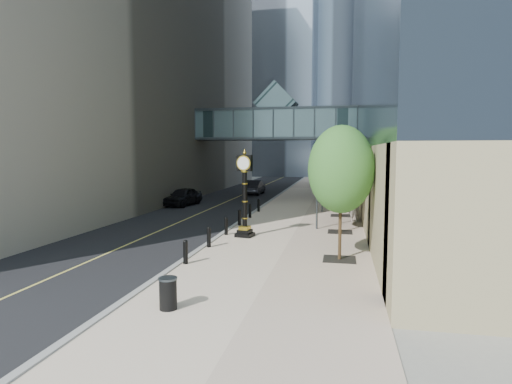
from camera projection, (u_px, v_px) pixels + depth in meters
ground at (243, 276)px, 16.35m from camera, size 320.00×320.00×0.00m
road at (260, 187)px, 56.76m from camera, size 8.00×180.00×0.02m
sidewalk at (321, 188)px, 55.20m from camera, size 8.00×180.00×0.06m
curb at (290, 188)px, 55.98m from camera, size 0.25×180.00×0.07m
distant_tower_c at (312, 61)px, 131.61m from camera, size 22.00×22.00×65.00m
skywalk at (276, 122)px, 43.54m from camera, size 17.00×4.20×5.80m
entrance_canopy at (340, 160)px, 28.94m from camera, size 3.00×8.00×4.38m
bollard_row at (233, 222)px, 25.61m from camera, size 0.20×16.20×0.90m
street_trees at (341, 165)px, 29.50m from camera, size 2.94×28.58×6.04m
street_clock at (245, 200)px, 23.40m from camera, size 1.03×1.03×4.69m
trash_bin at (168, 294)px, 12.66m from camera, size 0.64×0.64×0.90m
pedestrian at (354, 209)px, 28.55m from camera, size 0.70×0.54×1.72m
car_near at (183, 197)px, 37.50m from camera, size 2.47×4.82×1.57m
car_far at (254, 187)px, 47.59m from camera, size 1.70×4.82×1.59m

